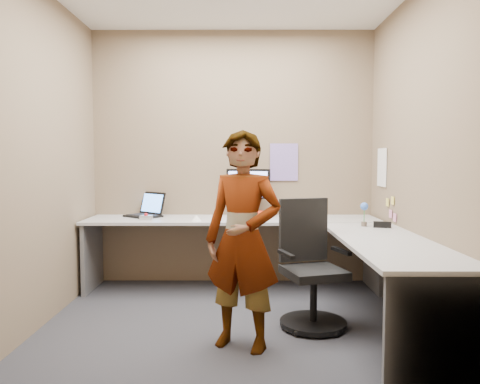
{
  "coord_description": "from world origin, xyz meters",
  "views": [
    {
      "loc": [
        0.09,
        -3.75,
        1.33
      ],
      "look_at": [
        0.08,
        0.25,
        1.05
      ],
      "focal_mm": 35.0,
      "sensor_mm": 36.0,
      "label": 1
    }
  ],
  "objects_px": {
    "monitor": "(248,186)",
    "person": "(243,240)",
    "desk": "(280,242)",
    "office_chair": "(310,275)"
  },
  "relations": [
    {
      "from": "monitor",
      "to": "office_chair",
      "type": "distance_m",
      "value": 1.44
    },
    {
      "from": "monitor",
      "to": "desk",
      "type": "bearing_deg",
      "value": -54.77
    },
    {
      "from": "monitor",
      "to": "office_chair",
      "type": "height_order",
      "value": "monitor"
    },
    {
      "from": "desk",
      "to": "person",
      "type": "relative_size",
      "value": 1.94
    },
    {
      "from": "desk",
      "to": "office_chair",
      "type": "bearing_deg",
      "value": -66.03
    },
    {
      "from": "desk",
      "to": "office_chair",
      "type": "xyz_separation_m",
      "value": [
        0.21,
        -0.46,
        -0.18
      ]
    },
    {
      "from": "office_chair",
      "to": "person",
      "type": "height_order",
      "value": "person"
    },
    {
      "from": "monitor",
      "to": "person",
      "type": "bearing_deg",
      "value": -77.36
    },
    {
      "from": "monitor",
      "to": "person",
      "type": "height_order",
      "value": "person"
    },
    {
      "from": "monitor",
      "to": "office_chair",
      "type": "bearing_deg",
      "value": -53.4
    }
  ]
}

